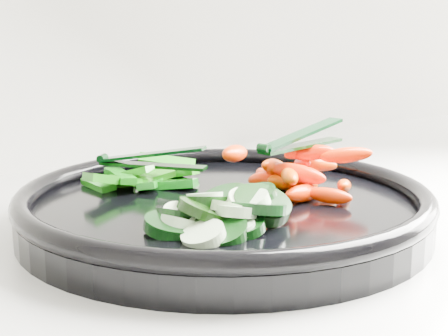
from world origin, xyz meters
TOP-DOWN VIEW (x-y plane):
  - veggie_tray at (-0.40, 1.66)m, footprint 0.45×0.45m
  - cucumber_pile at (-0.46, 1.61)m, footprint 0.14×0.12m
  - carrot_pile at (-0.33, 1.65)m, footprint 0.13×0.15m
  - pepper_pile at (-0.44, 1.76)m, footprint 0.14×0.10m
  - tong_carrot at (-0.32, 1.65)m, footprint 0.11×0.03m
  - tong_pepper at (-0.43, 1.76)m, footprint 0.08×0.10m

SIDE VIEW (x-z plane):
  - veggie_tray at x=-0.40m, z-range 0.93..0.97m
  - pepper_pile at x=-0.44m, z-range 0.94..0.98m
  - cucumber_pile at x=-0.46m, z-range 0.94..0.98m
  - carrot_pile at x=-0.33m, z-range 0.95..1.00m
  - tong_pepper at x=-0.43m, z-range 0.97..0.99m
  - tong_carrot at x=-0.32m, z-range 0.99..1.02m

